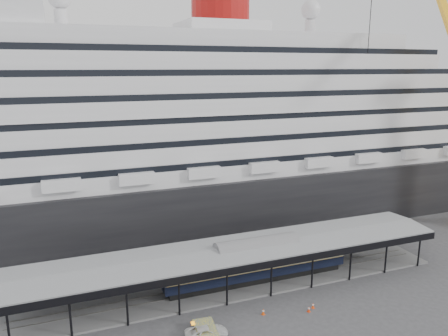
{
  "coord_description": "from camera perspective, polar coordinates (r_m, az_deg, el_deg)",
  "views": [
    {
      "loc": [
        -19.85,
        -42.3,
        27.45
      ],
      "look_at": [
        -0.54,
        8.0,
        14.87
      ],
      "focal_mm": 35.0,
      "sensor_mm": 36.0,
      "label": 1
    }
  ],
  "objects": [
    {
      "name": "pullman_carriage",
      "position": [
        57.88,
        4.22,
        -11.95
      ],
      "size": [
        24.87,
        3.49,
        24.4
      ],
      "rotation": [
        0.0,
        0.0,
        -0.01
      ],
      "color": "black",
      "rests_on": "ground"
    },
    {
      "name": "traffic_cone_left",
      "position": [
        52.2,
        5.15,
        -18.18
      ],
      "size": [
        0.48,
        0.48,
        0.73
      ],
      "rotation": [
        0.0,
        0.0,
        0.33
      ],
      "color": "#DE490C",
      "rests_on": "ground"
    },
    {
      "name": "port_truck",
      "position": [
        48.22,
        -2.29,
        -20.67
      ],
      "size": [
        4.66,
        2.49,
        1.24
      ],
      "primitive_type": "imported",
      "rotation": [
        0.0,
        0.0,
        1.47
      ],
      "color": "silver",
      "rests_on": "ground"
    },
    {
      "name": "traffic_cone_right",
      "position": [
        54.18,
        11.56,
        -17.17
      ],
      "size": [
        0.44,
        0.44,
        0.7
      ],
      "rotation": [
        0.0,
        0.0,
        0.29
      ],
      "color": "#F1430D",
      "rests_on": "ground"
    },
    {
      "name": "platform_canopy",
      "position": [
        57.11,
        1.63,
        -12.92
      ],
      "size": [
        56.0,
        9.18,
        5.3
      ],
      "color": "slate",
      "rests_on": "ground"
    },
    {
      "name": "traffic_cone_mid",
      "position": [
        53.39,
        11.03,
        -17.63
      ],
      "size": [
        0.45,
        0.45,
        0.71
      ],
      "rotation": [
        0.0,
        0.0,
        0.28
      ],
      "color": "red",
      "rests_on": "ground"
    },
    {
      "name": "cruise_ship",
      "position": [
        77.46,
        -6.0,
        6.33
      ],
      "size": [
        130.0,
        30.0,
        43.9
      ],
      "color": "black",
      "rests_on": "ground"
    },
    {
      "name": "ground",
      "position": [
        54.2,
        3.74,
        -17.32
      ],
      "size": [
        200.0,
        200.0,
        0.0
      ],
      "primitive_type": "plane",
      "color": "#3B3B3E",
      "rests_on": "ground"
    }
  ]
}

